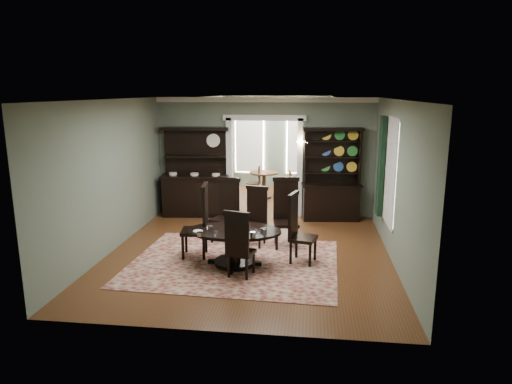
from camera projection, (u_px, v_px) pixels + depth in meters
room at (249, 175)px, 8.72m from camera, size 5.51×6.01×3.01m
parlor at (273, 145)px, 14.05m from camera, size 3.51×3.50×3.01m
doorway_trim at (265, 153)px, 11.58m from camera, size 2.08×0.25×2.57m
right_window at (386, 169)px, 9.26m from camera, size 0.15×1.47×2.12m
wall_sconce at (302, 143)px, 11.26m from camera, size 0.27×0.21×0.21m
rug at (234, 262)px, 8.57m from camera, size 3.93×3.19×0.01m
dining_table at (235, 241)px, 8.36m from camera, size 1.74×1.63×0.68m
centerpiece at (234, 227)px, 8.25m from camera, size 1.36×0.88×0.22m
chair_far_left at (227, 208)px, 9.69m from camera, size 0.65×0.63×1.37m
chair_far_mid at (256, 214)px, 9.48m from camera, size 0.53×0.51×1.23m
chair_far_right at (286, 210)px, 9.37m from camera, size 0.59×0.57×1.44m
chair_end_left at (200, 219)px, 8.74m from camera, size 0.56×0.58×1.43m
chair_end_right at (298, 226)px, 8.47m from camera, size 0.57×0.59×1.33m
chair_near at (239, 243)px, 7.73m from camera, size 0.53×0.52×1.21m
sideboard at (196, 185)px, 11.71m from camera, size 1.77×0.77×2.27m
welsh_dresser at (331, 187)px, 11.31m from camera, size 1.51×0.68×2.29m
parlor_table at (264, 181)px, 13.64m from camera, size 0.86×0.86×0.79m
parlor_chair_left at (255, 181)px, 13.54m from camera, size 0.42×0.42×1.00m
parlor_chair_right at (293, 184)px, 13.42m from camera, size 0.39×0.38×0.87m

